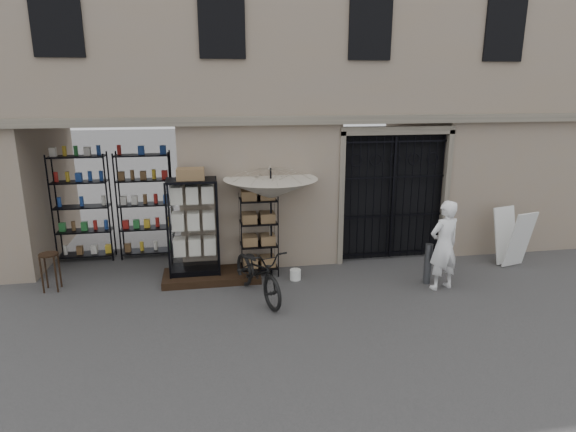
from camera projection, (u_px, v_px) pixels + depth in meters
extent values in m
plane|color=black|center=(343.00, 302.00, 9.04)|extent=(80.00, 80.00, 0.00)
cube|color=#86735D|center=(302.00, 62.00, 11.68)|extent=(14.00, 4.00, 9.00)
cube|color=black|center=(112.00, 201.00, 10.57)|extent=(3.00, 1.70, 3.00)
cube|color=black|center=(114.00, 206.00, 11.11)|extent=(2.70, 0.50, 2.50)
cube|color=black|center=(390.00, 195.00, 11.11)|extent=(2.50, 0.06, 3.00)
cube|color=black|center=(393.00, 199.00, 10.97)|extent=(0.05, 0.05, 2.80)
cube|color=black|center=(212.00, 276.00, 10.10)|extent=(2.00, 0.90, 0.15)
cube|color=black|center=(196.00, 269.00, 10.13)|extent=(1.03, 0.67, 0.11)
cube|color=silver|center=(192.00, 231.00, 9.60)|extent=(0.92, 0.08, 1.85)
cube|color=silver|center=(194.00, 232.00, 9.92)|extent=(0.86, 0.50, 1.54)
cube|color=olive|center=(191.00, 177.00, 9.62)|extent=(0.58, 0.45, 0.22)
cube|color=black|center=(259.00, 235.00, 10.24)|extent=(0.92, 0.80, 1.75)
cube|color=olive|center=(259.00, 237.00, 10.25)|extent=(0.77, 0.66, 1.31)
cylinder|color=black|center=(271.00, 222.00, 10.13)|extent=(0.04, 0.04, 2.31)
imported|color=#AEA497|center=(271.00, 183.00, 9.91)|extent=(1.90, 1.93, 1.56)
cylinder|color=white|center=(295.00, 275.00, 10.09)|extent=(0.24, 0.24, 0.22)
imported|color=black|center=(258.00, 297.00, 9.29)|extent=(0.97, 1.19, 1.97)
cylinder|color=black|center=(48.00, 254.00, 9.40)|extent=(0.40, 0.40, 0.04)
cube|color=black|center=(51.00, 272.00, 9.50)|extent=(0.30, 0.30, 0.75)
cylinder|color=#54575B|center=(428.00, 264.00, 9.84)|extent=(0.17, 0.17, 0.84)
imported|color=white|center=(440.00, 288.00, 9.69)|extent=(1.07, 1.92, 0.43)
cube|color=silver|center=(520.00, 240.00, 10.60)|extent=(0.66, 0.44, 1.27)
cube|color=silver|center=(505.00, 235.00, 10.95)|extent=(0.66, 0.44, 1.27)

